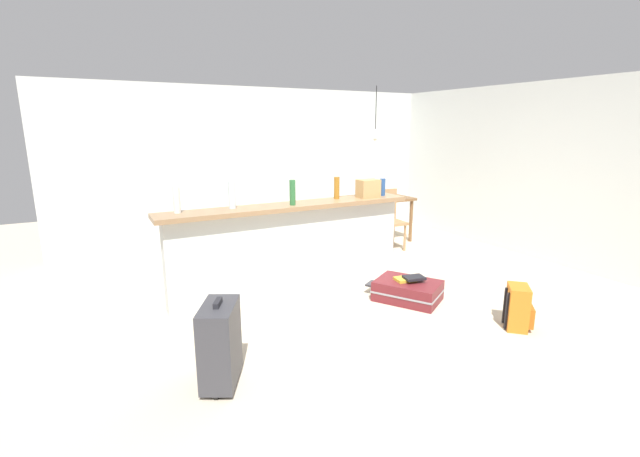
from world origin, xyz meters
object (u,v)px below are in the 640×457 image
at_px(bottle_white, 177,200).
at_px(suitcase_upright_charcoal, 220,343).
at_px(bottle_blue, 383,187).
at_px(backpack_orange, 518,308).
at_px(grocery_bag, 368,188).
at_px(pendant_lamp, 375,133).
at_px(bottle_clear, 232,195).
at_px(suitcase_flat_maroon, 407,291).
at_px(bottle_amber, 337,188).
at_px(dining_table, 375,203).
at_px(dining_chair_near_partition, 388,216).
at_px(book_stack, 409,278).
at_px(bottle_green, 292,193).

bearing_deg(bottle_white, suitcase_upright_charcoal, -91.54).
height_order(bottle_blue, backpack_orange, bottle_blue).
bearing_deg(suitcase_upright_charcoal, bottle_white, 88.46).
relative_size(bottle_white, backpack_orange, 0.64).
distance_m(grocery_bag, pendant_lamp, 1.87).
height_order(bottle_clear, suitcase_flat_maroon, bottle_clear).
distance_m(bottle_amber, dining_table, 2.14).
height_order(bottle_amber, dining_chair_near_partition, bottle_amber).
relative_size(dining_table, dining_chair_near_partition, 1.18).
relative_size(bottle_blue, dining_chair_near_partition, 0.23).
bearing_deg(backpack_orange, suitcase_upright_charcoal, 171.15).
distance_m(bottle_amber, dining_chair_near_partition, 1.83).
bearing_deg(bottle_clear, book_stack, -28.94).
height_order(bottle_white, book_stack, bottle_white).
distance_m(bottle_blue, dining_chair_near_partition, 1.40).
bearing_deg(book_stack, dining_chair_near_partition, 59.42).
xyz_separation_m(pendant_lamp, backpack_orange, (-0.62, -3.28, -1.58)).
xyz_separation_m(bottle_green, book_stack, (1.03, -0.80, -0.92)).
distance_m(bottle_clear, bottle_green, 0.66).
relative_size(bottle_white, dining_chair_near_partition, 0.29).
height_order(bottle_clear, backpack_orange, bottle_clear).
bearing_deg(pendant_lamp, bottle_blue, -121.57).
bearing_deg(grocery_bag, bottle_amber, 166.78).
relative_size(dining_table, book_stack, 3.61).
xyz_separation_m(pendant_lamp, book_stack, (-1.08, -2.24, -1.53)).
bearing_deg(grocery_bag, bottle_clear, 177.30).
xyz_separation_m(bottle_white, pendant_lamp, (3.33, 1.30, 0.61)).
distance_m(bottle_white, dining_table, 3.72).
relative_size(bottle_green, dining_table, 0.26).
bearing_deg(dining_table, suitcase_flat_maroon, -117.31).
height_order(bottle_white, backpack_orange, bottle_white).
distance_m(bottle_clear, pendant_lamp, 3.12).
xyz_separation_m(bottle_green, suitcase_upright_charcoal, (-1.26, -1.41, -0.85)).
distance_m(bottle_clear, dining_table, 3.22).
distance_m(bottle_clear, dining_chair_near_partition, 2.98).
xyz_separation_m(bottle_blue, grocery_bag, (-0.24, -0.03, 0.00)).
relative_size(bottle_white, bottle_blue, 1.24).
xyz_separation_m(pendant_lamp, suitcase_upright_charcoal, (-3.37, -2.85, -1.45)).
distance_m(bottle_green, bottle_amber, 0.66).
height_order(dining_chair_near_partition, suitcase_upright_charcoal, dining_chair_near_partition).
xyz_separation_m(bottle_amber, suitcase_upright_charcoal, (-1.90, -1.55, -0.84)).
bearing_deg(dining_chair_near_partition, dining_table, 78.55).
relative_size(dining_chair_near_partition, backpack_orange, 2.21).
bearing_deg(bottle_amber, backpack_orange, -66.82).
relative_size(pendant_lamp, suitcase_flat_maroon, 0.95).
bearing_deg(bottle_amber, dining_chair_near_partition, 31.03).
bearing_deg(book_stack, pendant_lamp, 64.19).
distance_m(bottle_white, suitcase_upright_charcoal, 1.77).
bearing_deg(book_stack, bottle_blue, 74.31).
distance_m(bottle_clear, bottle_blue, 1.93).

